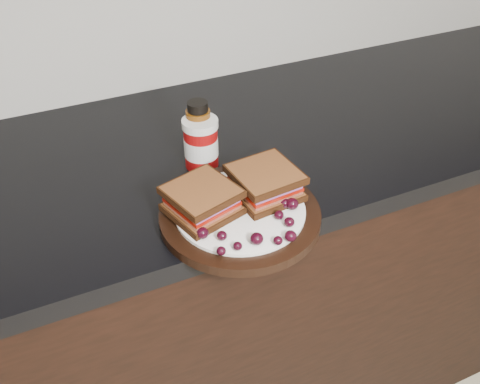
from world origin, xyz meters
The scene contains 31 objects.
base_cabinets centered at (0.00, 1.70, 0.43)m, with size 3.96×0.58×0.86m, color black.
countertop centered at (0.00, 1.70, 0.88)m, with size 3.98×0.60×0.04m, color black.
plate centered at (0.29, 1.46, 0.91)m, with size 0.28×0.28×0.02m, color black.
sandwich_left centered at (0.23, 1.48, 0.95)m, with size 0.11×0.11×0.05m, color brown, non-canonical shape.
sandwich_right centered at (0.34, 1.48, 0.95)m, with size 0.11×0.11×0.05m, color brown, non-canonical shape.
grape_0 centered at (0.20, 1.42, 0.93)m, with size 0.02×0.02×0.02m, color black.
grape_1 centered at (0.23, 1.40, 0.93)m, with size 0.02×0.02×0.02m, color black.
grape_2 centered at (0.21, 1.37, 0.93)m, with size 0.02×0.02×0.01m, color black.
grape_3 centered at (0.24, 1.37, 0.93)m, with size 0.01×0.01×0.01m, color black.
grape_4 centered at (0.27, 1.37, 0.93)m, with size 0.02×0.02×0.02m, color black.
grape_5 centered at (0.27, 1.37, 0.93)m, with size 0.01×0.01×0.01m, color black.
grape_6 centered at (0.30, 1.35, 0.93)m, with size 0.02×0.02×0.01m, color black.
grape_7 centered at (0.33, 1.35, 0.93)m, with size 0.02×0.02×0.02m, color black.
grape_8 centered at (0.34, 1.38, 0.93)m, with size 0.02×0.02×0.02m, color black.
grape_9 centered at (0.34, 1.41, 0.93)m, with size 0.02×0.02×0.02m, color black.
grape_10 centered at (0.37, 1.42, 0.93)m, with size 0.02×0.02×0.02m, color black.
grape_11 centered at (0.36, 1.43, 0.93)m, with size 0.02×0.02×0.02m, color black.
grape_12 centered at (0.38, 1.44, 0.93)m, with size 0.02×0.02×0.02m, color black.
grape_13 centered at (0.38, 1.48, 0.93)m, with size 0.02×0.02×0.02m, color black.
grape_14 centered at (0.36, 1.50, 0.93)m, with size 0.02×0.02×0.01m, color black.
grape_15 centered at (0.33, 1.48, 0.93)m, with size 0.02×0.02×0.02m, color black.
grape_16 centered at (0.23, 1.51, 0.93)m, with size 0.02×0.02×0.02m, color black.
grape_17 centered at (0.24, 1.50, 0.93)m, with size 0.02×0.02×0.02m, color black.
grape_18 centered at (0.21, 1.49, 0.93)m, with size 0.02×0.02×0.02m, color black.
grape_19 centered at (0.21, 1.46, 0.93)m, with size 0.02×0.02×0.02m, color black.
grape_20 centered at (0.22, 1.44, 0.93)m, with size 0.02×0.02×0.02m, color black.
grape_21 centered at (0.25, 1.50, 0.93)m, with size 0.02×0.02×0.01m, color black.
grape_22 centered at (0.23, 1.46, 0.93)m, with size 0.02×0.02×0.01m, color black.
grape_23 centered at (0.19, 1.47, 0.93)m, with size 0.02×0.02×0.02m, color black.
condiment_jar centered at (0.29, 1.64, 0.95)m, with size 0.07×0.07×0.10m, color maroon.
oil_bottle centered at (0.29, 1.66, 0.97)m, with size 0.05×0.05×0.13m, color #552C08.
Camera 1 is at (-0.01, 0.81, 1.51)m, focal length 40.00 mm.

